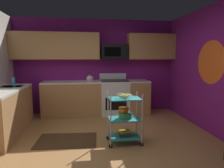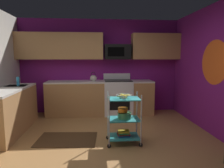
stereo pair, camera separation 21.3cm
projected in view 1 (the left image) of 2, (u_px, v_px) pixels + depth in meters
The scene contains 15 objects.
floor at pixel (105, 150), 3.38m from camera, with size 4.40×4.80×0.04m, color #A87542.
wall_back at pixel (96, 66), 5.59m from camera, with size 4.52×0.06×2.60m, color #751970.
wall_flower_decal at pixel (211, 62), 3.97m from camera, with size 0.88×0.88×0.00m, color #E5591E.
counter_run at pixel (67, 102), 4.82m from camera, with size 3.63×2.40×0.92m.
oven_range at pixel (114, 97), 5.45m from camera, with size 0.76×0.65×1.10m.
upper_cabinets at pixel (92, 46), 5.32m from camera, with size 4.40×0.33×0.70m.
microwave at pixel (114, 52), 5.39m from camera, with size 0.70×0.39×0.40m.
rolling_cart at pixel (124, 119), 3.55m from camera, with size 0.62×0.40×0.91m.
fruit_bowl at pixel (125, 96), 3.50m from camera, with size 0.27×0.27×0.07m.
mixing_bowl_large at pixel (125, 115), 3.54m from camera, with size 0.25×0.25×0.11m.
mixing_bowl_small at pixel (124, 110), 3.54m from camera, with size 0.18×0.18×0.08m.
book_stack at pixel (124, 133), 3.59m from camera, with size 0.23×0.18×0.10m.
kettle at pixel (90, 78), 5.28m from camera, with size 0.21×0.18×0.26m.
dish_soap_bottle at pixel (14, 82), 4.29m from camera, with size 0.06×0.06×0.20m, color #2D8CBF.
floor_rug at pixel (67, 140), 3.69m from camera, with size 1.10×0.70×0.01m, color #472D19.
Camera 1 is at (-0.32, -3.19, 1.53)m, focal length 31.69 mm.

